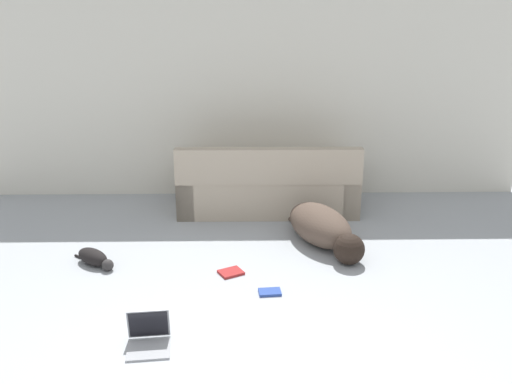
% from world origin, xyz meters
% --- Properties ---
extents(wall_back, '(6.93, 0.06, 2.67)m').
position_xyz_m(wall_back, '(0.00, 4.04, 1.33)').
color(wall_back, beige).
rests_on(wall_back, ground_plane).
extents(couch, '(2.08, 0.89, 0.83)m').
position_xyz_m(couch, '(0.27, 3.43, 0.27)').
color(couch, tan).
rests_on(couch, ground_plane).
extents(dog, '(0.82, 1.35, 0.38)m').
position_xyz_m(dog, '(0.80, 2.40, 0.19)').
color(dog, '#4C3D33').
rests_on(dog, ground_plane).
extents(cat, '(0.47, 0.40, 0.15)m').
position_xyz_m(cat, '(-1.41, 1.97, 0.07)').
color(cat, black).
rests_on(cat, ground_plane).
extents(laptop_open, '(0.34, 0.33, 0.26)m').
position_xyz_m(laptop_open, '(-0.70, 0.66, 0.08)').
color(laptop_open, gray).
rests_on(laptop_open, ground_plane).
extents(book_red, '(0.26, 0.25, 0.02)m').
position_xyz_m(book_red, '(-0.12, 1.77, 0.01)').
color(book_red, maroon).
rests_on(book_red, ground_plane).
extents(book_blue, '(0.20, 0.14, 0.02)m').
position_xyz_m(book_blue, '(0.22, 1.40, 0.01)').
color(book_blue, '#28428E').
rests_on(book_blue, ground_plane).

